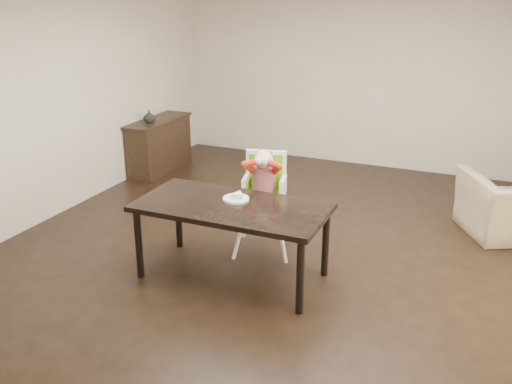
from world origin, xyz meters
TOP-DOWN VIEW (x-y plane):
  - ground at (0.00, 0.00)m, footprint 7.00×7.00m
  - room_walls at (0.00, 0.00)m, footprint 6.02×7.02m
  - dining_table at (-0.31, -0.63)m, footprint 1.80×0.90m
  - high_chair at (-0.27, 0.06)m, footprint 0.56×0.56m
  - plate at (-0.32, -0.50)m, footprint 0.31×0.31m
  - sideboard at (-2.78, 1.96)m, footprint 0.44×1.26m
  - vase at (-2.78, 1.74)m, footprint 0.23×0.24m

SIDE VIEW (x-z plane):
  - ground at x=0.00m, z-range 0.00..0.00m
  - sideboard at x=-2.78m, z-range 0.00..0.79m
  - dining_table at x=-0.31m, z-range 0.30..1.05m
  - plate at x=-0.32m, z-range 0.74..0.81m
  - high_chair at x=-0.27m, z-range 0.23..1.35m
  - vase at x=-2.78m, z-range 0.79..0.96m
  - room_walls at x=0.00m, z-range 0.50..3.21m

